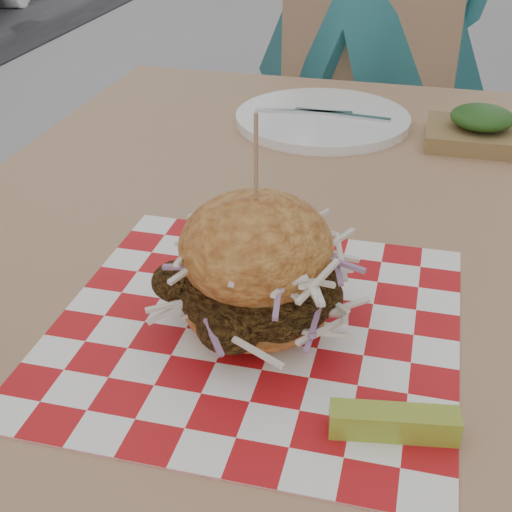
{
  "coord_description": "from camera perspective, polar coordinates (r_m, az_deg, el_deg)",
  "views": [
    {
      "loc": [
        -0.1,
        -0.78,
        1.14
      ],
      "look_at": [
        -0.23,
        -0.27,
        0.82
      ],
      "focal_mm": 50.0,
      "sensor_mm": 36.0,
      "label": 1
    }
  ],
  "objects": [
    {
      "name": "patio_table",
      "position": [
        0.84,
        0.89,
        -2.95
      ],
      "size": [
        0.8,
        1.2,
        0.75
      ],
      "color": "#A5805B",
      "rests_on": "ground"
    },
    {
      "name": "patio_chair",
      "position": [
        1.74,
        8.47,
        10.64
      ],
      "size": [
        0.45,
        0.46,
        0.95
      ],
      "rotation": [
        0.0,
        0.0,
        -0.08
      ],
      "color": "#A5805B",
      "rests_on": "ground"
    },
    {
      "name": "sandwich",
      "position": [
        0.62,
        -0.0,
        -1.38
      ],
      "size": [
        0.18,
        0.18,
        0.2
      ],
      "color": "#C68238",
      "rests_on": "paper_liner"
    },
    {
      "name": "paper_liner",
      "position": [
        0.65,
        -0.0,
        -5.62
      ],
      "size": [
        0.36,
        0.36,
        0.0
      ],
      "primitive_type": "cube",
      "color": "red",
      "rests_on": "patio_table"
    },
    {
      "name": "kraft_tray",
      "position": [
        1.09,
        17.51,
        9.67
      ],
      "size": [
        0.15,
        0.12,
        0.06
      ],
      "color": "olive",
      "rests_on": "patio_table"
    },
    {
      "name": "place_setting",
      "position": [
        1.13,
        5.34,
        10.89
      ],
      "size": [
        0.27,
        0.27,
        0.02
      ],
      "color": "white",
      "rests_on": "patio_table"
    },
    {
      "name": "pickle_spear",
      "position": [
        0.55,
        10.98,
        -12.95
      ],
      "size": [
        0.1,
        0.04,
        0.02
      ],
      "primitive_type": "cube",
      "rotation": [
        0.0,
        0.0,
        0.15
      ],
      "color": "#A5A830",
      "rests_on": "paper_liner"
    }
  ]
}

